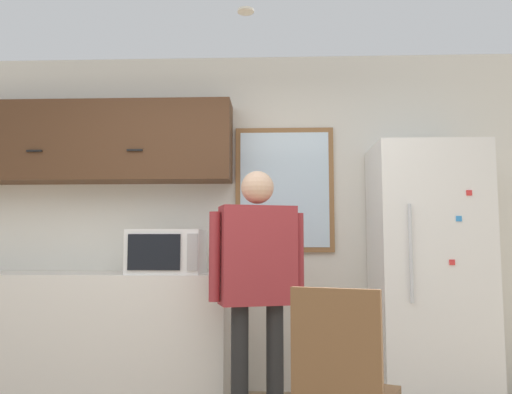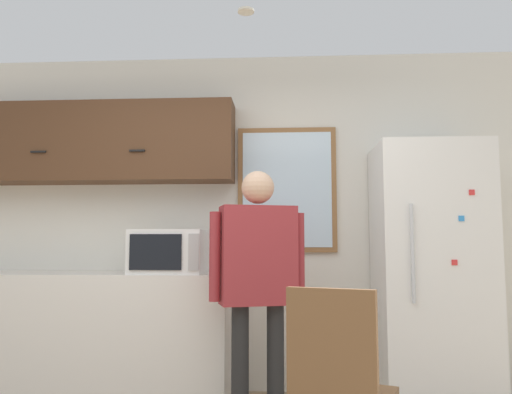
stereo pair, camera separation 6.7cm
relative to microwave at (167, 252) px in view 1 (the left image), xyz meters
name	(u,v)px [view 1 (the left image)]	position (x,y,z in m)	size (l,w,h in m)	color
back_wall	(229,219)	(0.41, 0.44, 0.26)	(6.00, 0.06, 2.70)	silver
counter	(77,337)	(-0.68, 0.09, -0.62)	(2.23, 0.64, 0.93)	silver
upper_cabinets	(92,143)	(-0.68, 0.26, 0.87)	(2.23, 0.32, 0.63)	#51331E
microwave	(167,252)	(0.00, 0.00, 0.00)	(0.52, 0.43, 0.32)	white
person	(257,268)	(0.67, -0.38, -0.10)	(0.61, 0.35, 1.62)	black
refrigerator	(428,273)	(1.90, 0.09, -0.15)	(0.77, 0.66, 1.87)	white
chair	(342,384)	(1.08, -1.33, -0.57)	(0.55, 0.55, 0.95)	brown
window	(284,190)	(0.86, 0.40, 0.50)	(0.79, 0.05, 1.01)	olive
ceiling_light	(246,11)	(0.59, -0.45, 1.59)	(0.11, 0.11, 0.01)	white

